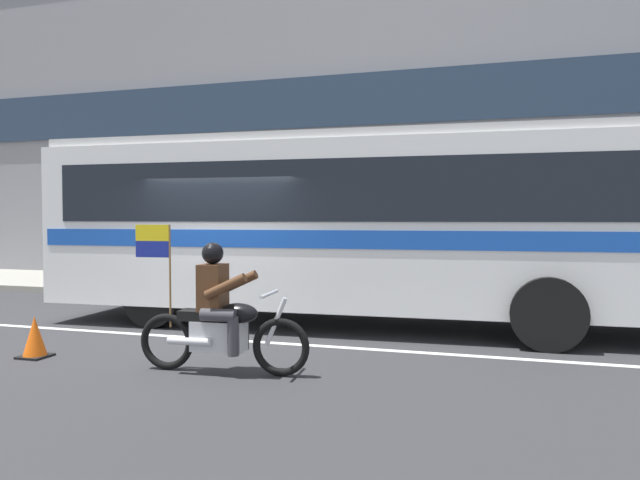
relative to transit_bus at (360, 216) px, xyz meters
name	(u,v)px	position (x,y,z in m)	size (l,w,h in m)	color
ground_plane	(222,331)	(-2.03, -1.19, -1.88)	(60.00, 60.00, 0.00)	#2B2B2D
sidewalk_curb	(315,290)	(-2.03, 3.91, -1.81)	(28.00, 3.80, 0.15)	gray
lane_center_stripe	(205,338)	(-2.03, -1.79, -1.88)	(26.60, 0.14, 0.01)	silver
office_building_facade	(339,25)	(-2.03, 6.20, 5.36)	(28.00, 0.89, 14.47)	gray
transit_bus	(360,216)	(0.00, 0.00, 0.00)	(10.84, 3.02, 3.22)	white
motorcycle_with_rider	(220,317)	(-0.90, -3.53, -1.22)	(2.19, 0.64, 1.78)	black
fire_hydrant	(284,275)	(-2.50, 2.97, -1.36)	(0.22, 0.30, 0.75)	#4C8C3F
traffic_cone	(35,338)	(-3.62, -3.54, -1.62)	(0.36, 0.36, 0.55)	#EA590F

